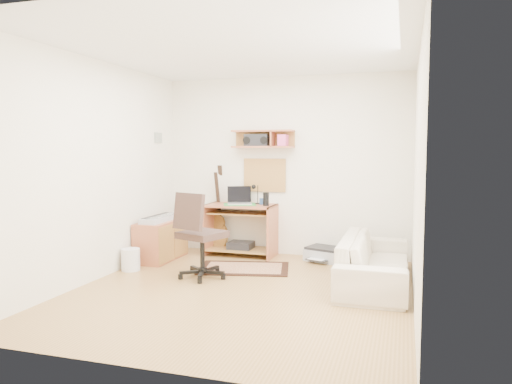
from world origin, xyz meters
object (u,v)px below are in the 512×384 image
(printer, at_px, (325,255))
(sofa, at_px, (375,252))
(cabinet, at_px, (161,240))
(task_chair, at_px, (202,235))
(desk, at_px, (241,230))

(printer, relative_size, sofa, 0.26)
(cabinet, xyz_separation_m, printer, (2.22, 0.59, -0.19))
(task_chair, relative_size, printer, 2.17)
(desk, xyz_separation_m, sofa, (1.97, -1.00, -0.01))
(desk, height_order, cabinet, desk)
(task_chair, distance_m, sofa, 2.04)
(sofa, bearing_deg, desk, 63.05)
(printer, bearing_deg, desk, -160.76)
(cabinet, height_order, sofa, sofa)
(desk, distance_m, cabinet, 1.15)
(printer, bearing_deg, task_chair, -114.80)
(desk, xyz_separation_m, printer, (1.24, 0.01, -0.29))
(desk, bearing_deg, task_chair, -91.53)
(cabinet, distance_m, sofa, 2.99)
(cabinet, distance_m, printer, 2.31)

